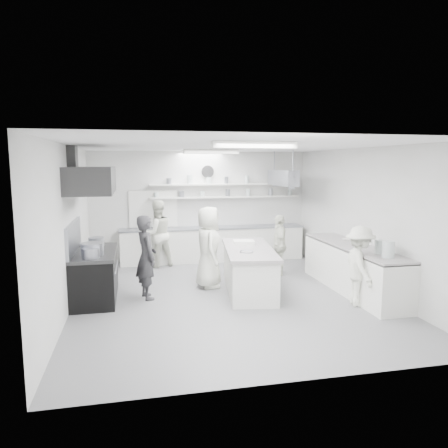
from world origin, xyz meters
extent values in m
cube|color=gray|center=(0.00, 0.00, -0.01)|extent=(6.00, 7.00, 0.02)
cube|color=white|center=(0.00, 0.00, 3.01)|extent=(6.00, 7.00, 0.02)
cube|color=silver|center=(0.00, 3.50, 1.50)|extent=(6.00, 0.04, 3.00)
cube|color=silver|center=(0.00, -3.50, 1.50)|extent=(6.00, 0.04, 3.00)
cube|color=silver|center=(-3.00, 0.00, 1.50)|extent=(0.04, 7.00, 3.00)
cube|color=silver|center=(3.00, 0.00, 1.50)|extent=(0.04, 7.00, 3.00)
cube|color=black|center=(-2.60, 0.40, 0.45)|extent=(0.80, 1.80, 0.90)
cube|color=#303030|center=(-2.60, 0.40, 2.35)|extent=(0.85, 2.00, 0.50)
cube|color=white|center=(0.30, 3.20, 0.46)|extent=(5.00, 0.60, 0.92)
cube|color=white|center=(0.70, 3.37, 1.75)|extent=(4.20, 0.26, 0.04)
cube|color=white|center=(0.70, 3.37, 2.10)|extent=(4.20, 0.26, 0.04)
cube|color=black|center=(-1.30, 3.48, 1.45)|extent=(1.30, 0.04, 1.00)
cylinder|color=silver|center=(0.20, 3.46, 2.45)|extent=(0.32, 0.05, 0.32)
cube|color=white|center=(2.65, -0.20, 0.47)|extent=(0.74, 3.30, 0.94)
cube|color=#91949F|center=(2.00, 2.40, 2.30)|extent=(0.30, 1.60, 0.40)
cube|color=white|center=(0.00, -1.80, 2.94)|extent=(1.30, 0.25, 0.10)
cube|color=white|center=(0.00, 1.80, 2.94)|extent=(1.30, 0.25, 0.10)
cube|color=white|center=(0.51, 0.29, 0.44)|extent=(1.21, 2.47, 0.87)
cylinder|color=#91949F|center=(-2.60, 0.04, 1.05)|extent=(0.42, 0.42, 0.28)
imported|color=#303033|center=(-1.60, 0.22, 0.83)|extent=(0.54, 0.69, 1.67)
imported|color=white|center=(-1.24, 2.83, 0.87)|extent=(1.01, 0.89, 1.73)
imported|color=white|center=(-0.26, 0.73, 0.88)|extent=(0.58, 0.87, 1.76)
imported|color=white|center=(1.58, 1.40, 0.73)|extent=(0.53, 0.91, 1.46)
imported|color=white|center=(2.29, -1.07, 0.76)|extent=(0.74, 1.07, 1.52)
imported|color=#91949F|center=(0.35, -0.12, 0.91)|extent=(0.35, 0.35, 0.07)
imported|color=white|center=(0.38, 0.57, 0.90)|extent=(0.26, 0.26, 0.06)
imported|color=white|center=(2.83, 0.40, 0.97)|extent=(0.32, 0.32, 0.06)
camera|label=1|loc=(-1.81, -8.07, 2.65)|focal=33.86mm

